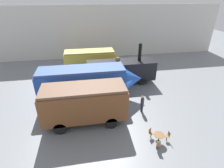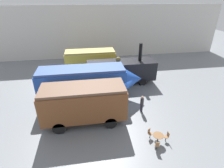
{
  "view_description": "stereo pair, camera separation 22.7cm",
  "coord_description": "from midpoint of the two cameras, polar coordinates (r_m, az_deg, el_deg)",
  "views": [
    {
      "loc": [
        -3.58,
        -16.05,
        10.57
      ],
      "look_at": [
        -0.67,
        1.0,
        1.6
      ],
      "focal_mm": 28.0,
      "sensor_mm": 36.0,
      "label": 1
    },
    {
      "loc": [
        -3.35,
        -16.08,
        10.57
      ],
      "look_at": [
        -0.67,
        1.0,
        1.6
      ],
      "focal_mm": 28.0,
      "sensor_mm": 36.0,
      "label": 2
    }
  ],
  "objects": [
    {
      "name": "cafe_table_near",
      "position": [
        14.76,
        14.68,
        -16.21
      ],
      "size": [
        0.84,
        0.84,
        0.77
      ],
      "color": "black",
      "rests_on": "ground_plane"
    },
    {
      "name": "visitor_person",
      "position": [
        17.52,
        9.47,
        -6.14
      ],
      "size": [
        0.34,
        0.34,
        1.81
      ],
      "color": "#262633",
      "rests_on": "ground_plane"
    },
    {
      "name": "cafe_chair_1",
      "position": [
        15.16,
        17.38,
        -15.74
      ],
      "size": [
        0.36,
        0.36,
        0.87
      ],
      "rotation": [
        0.0,
        0.0,
        9.5
      ],
      "color": "black",
      "rests_on": "ground_plane"
    },
    {
      "name": "cafe_chair_0",
      "position": [
        14.25,
        14.48,
        -18.62
      ],
      "size": [
        0.38,
        0.4,
        0.87
      ],
      "rotation": [
        0.0,
        0.0,
        7.41
      ],
      "color": "black",
      "rests_on": "ground_plane"
    },
    {
      "name": "passenger_coach_wooden",
      "position": [
        15.57,
        -9.4,
        -5.73
      ],
      "size": [
        7.27,
        2.85,
        3.63
      ],
      "color": "brown",
      "rests_on": "ground_plane"
    },
    {
      "name": "backdrop_wall",
      "position": [
        32.28,
        -3.48,
        16.53
      ],
      "size": [
        44.0,
        0.15,
        9.0
      ],
      "color": "silver",
      "rests_on": "ground_plane"
    },
    {
      "name": "passenger_coach_vintage",
      "position": [
        25.92,
        -7.54,
        7.78
      ],
      "size": [
        7.12,
        2.62,
        3.36
      ],
      "color": "gold",
      "rests_on": "ground_plane"
    },
    {
      "name": "cafe_chair_2",
      "position": [
        15.1,
        12.04,
        -15.13
      ],
      "size": [
        0.4,
        0.4,
        0.87
      ],
      "rotation": [
        0.0,
        0.0,
        11.6
      ],
      "color": "black",
      "rests_on": "ground_plane"
    },
    {
      "name": "streamlined_locomotive",
      "position": [
        18.62,
        -7.44,
        0.83
      ],
      "size": [
        10.93,
        2.71,
        3.87
      ],
      "color": "blue",
      "rests_on": "ground_plane"
    },
    {
      "name": "ground_plane",
      "position": [
        19.54,
        2.11,
        -5.35
      ],
      "size": [
        80.0,
        80.0,
        0.0
      ],
      "primitive_type": "plane",
      "color": "gray"
    },
    {
      "name": "steam_locomotive",
      "position": [
        22.66,
        2.68,
        4.6
      ],
      "size": [
        8.67,
        2.61,
        5.16
      ],
      "color": "black",
      "rests_on": "ground_plane"
    }
  ]
}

